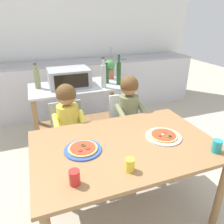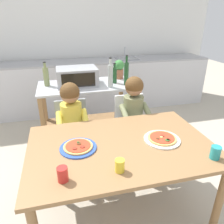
% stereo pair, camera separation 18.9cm
% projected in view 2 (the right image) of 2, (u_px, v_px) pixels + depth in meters
% --- Properties ---
extents(ground_plane, '(11.35, 11.35, 0.00)m').
position_uv_depth(ground_plane, '(97.00, 145.00, 3.02)').
color(ground_plane, '#B7AD99').
extents(back_wall_tiled, '(5.30, 0.12, 2.70)m').
position_uv_depth(back_wall_tiled, '(78.00, 34.00, 4.02)').
color(back_wall_tiled, white).
rests_on(back_wall_tiled, ground).
extents(kitchen_counter, '(4.77, 0.60, 1.12)m').
position_uv_depth(kitchen_counter, '(84.00, 86.00, 4.02)').
color(kitchen_counter, silver).
rests_on(kitchen_counter, ground).
extents(kitchen_island_cart, '(1.18, 0.62, 0.87)m').
position_uv_depth(kitchen_island_cart, '(87.00, 105.00, 2.82)').
color(kitchen_island_cart, '#B7BABF').
rests_on(kitchen_island_cart, ground).
extents(toaster_oven, '(0.49, 0.37, 0.21)m').
position_uv_depth(toaster_oven, '(77.00, 76.00, 2.66)').
color(toaster_oven, '#999BA0').
rests_on(toaster_oven, kitchen_island_cart).
extents(bottle_tall_green_wine, '(0.06, 0.06, 0.36)m').
position_uv_depth(bottle_tall_green_wine, '(110.00, 75.00, 2.55)').
color(bottle_tall_green_wine, '#ADB7B2').
rests_on(bottle_tall_green_wine, kitchen_island_cart).
extents(bottle_dark_olive_oil, '(0.06, 0.06, 0.26)m').
position_uv_depth(bottle_dark_olive_oil, '(115.00, 75.00, 2.73)').
color(bottle_dark_olive_oil, '#1E4723').
rests_on(bottle_dark_olive_oil, kitchen_island_cart).
extents(bottle_slim_sauce, '(0.06, 0.06, 0.37)m').
position_uv_depth(bottle_slim_sauce, '(126.00, 73.00, 2.64)').
color(bottle_slim_sauce, '#1E4723').
rests_on(bottle_slim_sauce, kitchen_island_cart).
extents(bottle_clear_vinegar, '(0.07, 0.07, 0.30)m').
position_uv_depth(bottle_clear_vinegar, '(46.00, 76.00, 2.61)').
color(bottle_clear_vinegar, olive).
rests_on(bottle_clear_vinegar, kitchen_island_cart).
extents(potted_herb_plant, '(0.14, 0.14, 0.25)m').
position_uv_depth(potted_herb_plant, '(119.00, 69.00, 2.92)').
color(potted_herb_plant, '#9E5B3D').
rests_on(potted_herb_plant, kitchen_island_cart).
extents(dining_table, '(1.46, 0.95, 0.73)m').
position_uv_depth(dining_table, '(121.00, 153.00, 1.75)').
color(dining_table, olive).
rests_on(dining_table, ground).
extents(dining_chair_left, '(0.36, 0.36, 0.81)m').
position_uv_depth(dining_chair_left, '(73.00, 131.00, 2.40)').
color(dining_chair_left, gray).
rests_on(dining_chair_left, ground).
extents(dining_chair_right, '(0.36, 0.36, 0.81)m').
position_uv_depth(dining_chair_right, '(131.00, 124.00, 2.56)').
color(dining_chair_right, silver).
rests_on(dining_chair_right, ground).
extents(child_in_yellow_shirt, '(0.32, 0.42, 1.04)m').
position_uv_depth(child_in_yellow_shirt, '(72.00, 120.00, 2.22)').
color(child_in_yellow_shirt, '#424C6B').
rests_on(child_in_yellow_shirt, ground).
extents(child_in_olive_shirt, '(0.32, 0.42, 1.06)m').
position_uv_depth(child_in_olive_shirt, '(135.00, 112.00, 2.37)').
color(child_in_olive_shirt, '#424C6B').
rests_on(child_in_olive_shirt, ground).
extents(pizza_plate_blue_rimmed, '(0.28, 0.28, 0.03)m').
position_uv_depth(pizza_plate_blue_rimmed, '(78.00, 147.00, 1.65)').
color(pizza_plate_blue_rimmed, '#3356B7').
rests_on(pizza_plate_blue_rimmed, dining_table).
extents(pizza_plate_white, '(0.30, 0.30, 0.03)m').
position_uv_depth(pizza_plate_white, '(162.00, 139.00, 1.77)').
color(pizza_plate_white, white).
rests_on(pizza_plate_white, dining_table).
extents(drinking_cup_teal, '(0.07, 0.07, 0.10)m').
position_uv_depth(drinking_cup_teal, '(215.00, 153.00, 1.53)').
color(drinking_cup_teal, teal).
rests_on(drinking_cup_teal, dining_table).
extents(drinking_cup_yellow, '(0.06, 0.06, 0.09)m').
position_uv_depth(drinking_cup_yellow, '(120.00, 166.00, 1.40)').
color(drinking_cup_yellow, yellow).
rests_on(drinking_cup_yellow, dining_table).
extents(drinking_cup_red, '(0.07, 0.07, 0.10)m').
position_uv_depth(drinking_cup_red, '(63.00, 174.00, 1.32)').
color(drinking_cup_red, red).
rests_on(drinking_cup_red, dining_table).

